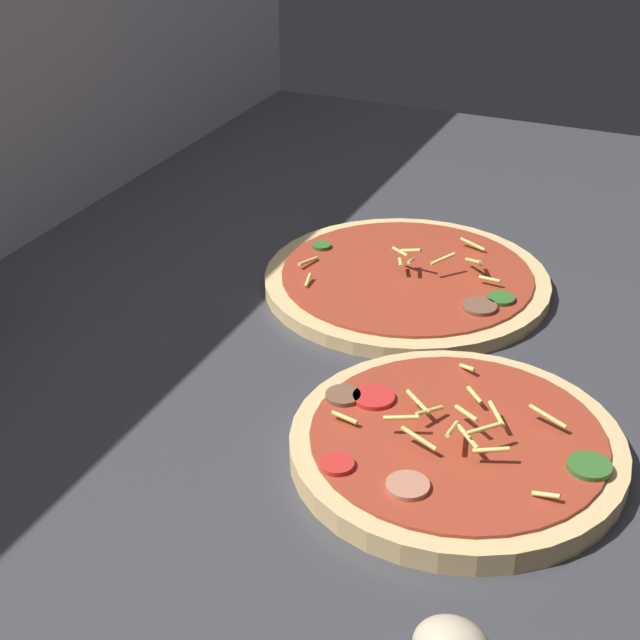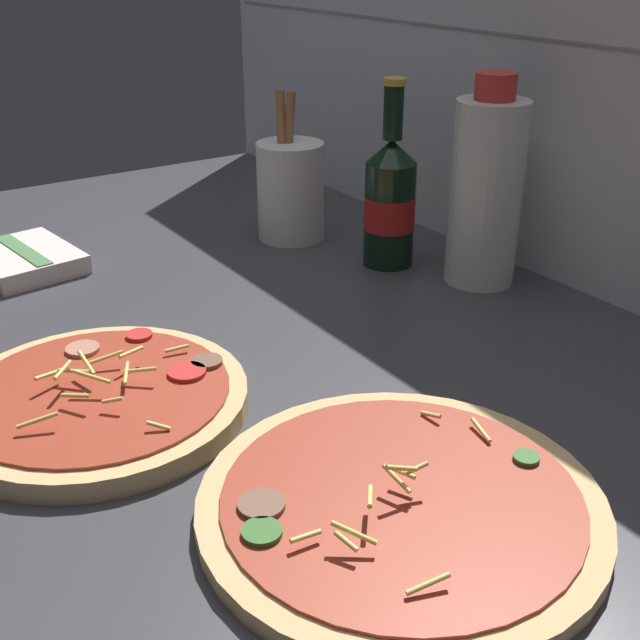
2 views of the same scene
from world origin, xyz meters
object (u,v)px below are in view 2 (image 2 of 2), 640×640
object	(u,v)px
beer_bottle	(390,201)
utensil_crock	(291,190)
pizza_near	(98,400)
oil_bottle	(486,190)
pizza_far	(400,505)
dish_towel	(24,259)

from	to	relation	value
beer_bottle	utensil_crock	distance (cm)	16.17
pizza_near	oil_bottle	xyz separation A→B (cm)	(-3.18, 49.07, 10.18)
pizza_near	pizza_far	xyz separation A→B (cm)	(25.86, 13.16, -0.25)
oil_bottle	utensil_crock	world-z (taller)	oil_bottle
pizza_far	dish_towel	xyz separation A→B (cm)	(-63.72, -9.02, 0.37)
utensil_crock	dish_towel	xyz separation A→B (cm)	(-8.87, -34.13, -5.60)
pizza_far	oil_bottle	size ratio (longest dim) A/B	1.21
pizza_near	oil_bottle	bearing A→B (deg)	93.71
pizza_far	pizza_near	bearing A→B (deg)	-153.03
beer_bottle	dish_towel	bearing A→B (deg)	-121.68
pizza_far	oil_bottle	xyz separation A→B (cm)	(-29.04, 35.91, 10.43)
pizza_near	utensil_crock	world-z (taller)	utensil_crock
pizza_near	oil_bottle	size ratio (longest dim) A/B	1.08
beer_bottle	oil_bottle	size ratio (longest dim) A/B	0.94
pizza_far	beer_bottle	xyz separation A→B (cm)	(-39.56, 30.13, 7.47)
oil_bottle	dish_towel	xyz separation A→B (cm)	(-34.68, -44.93, -10.06)
oil_bottle	pizza_far	bearing A→B (deg)	-51.04
pizza_far	utensil_crock	xyz separation A→B (cm)	(-54.85, 25.11, 5.97)
oil_bottle	dish_towel	distance (cm)	57.64
pizza_far	utensil_crock	size ratio (longest dim) A/B	1.49
pizza_near	pizza_far	world-z (taller)	pizza_far
utensil_crock	pizza_near	bearing A→B (deg)	-52.86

